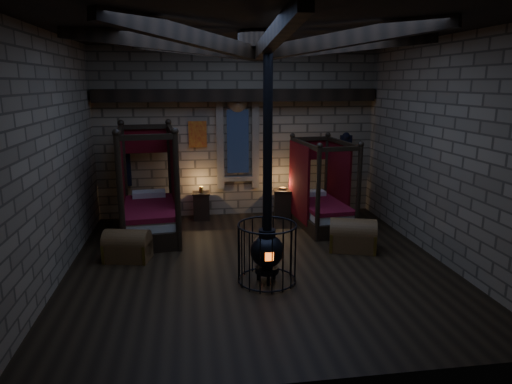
{
  "coord_description": "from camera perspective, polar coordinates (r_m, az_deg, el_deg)",
  "views": [
    {
      "loc": [
        -1.21,
        -7.95,
        3.35
      ],
      "look_at": [
        0.05,
        0.6,
        1.27
      ],
      "focal_mm": 32.0,
      "sensor_mm": 36.0,
      "label": 1
    }
  ],
  "objects": [
    {
      "name": "nightstand_left",
      "position": [
        11.49,
        -6.83,
        -1.68
      ],
      "size": [
        0.45,
        0.43,
        0.84
      ],
      "rotation": [
        0.0,
        0.0,
        -0.04
      ],
      "color": "black",
      "rests_on": "ground"
    },
    {
      "name": "trunk_left",
      "position": [
        9.19,
        -15.78,
        -6.55
      ],
      "size": [
        0.94,
        0.71,
        0.62
      ],
      "rotation": [
        0.0,
        0.0,
        -0.22
      ],
      "color": "brown",
      "rests_on": "ground"
    },
    {
      "name": "trunk_right",
      "position": [
        9.56,
        11.99,
        -5.4
      ],
      "size": [
        1.06,
        0.84,
        0.68
      ],
      "rotation": [
        0.0,
        0.0,
        -0.31
      ],
      "color": "brown",
      "rests_on": "ground"
    },
    {
      "name": "bed_right",
      "position": [
        10.95,
        8.1,
        -1.68
      ],
      "size": [
        1.19,
        2.03,
        2.04
      ],
      "rotation": [
        0.0,
        0.0,
        0.08
      ],
      "color": "black",
      "rests_on": "ground"
    },
    {
      "name": "bed_left",
      "position": [
        10.47,
        -13.12,
        -2.11
      ],
      "size": [
        1.42,
        2.39,
        2.39
      ],
      "rotation": [
        0.0,
        0.0,
        0.1
      ],
      "color": "black",
      "rests_on": "ground"
    },
    {
      "name": "nightstand_right",
      "position": [
        11.59,
        3.32,
        -1.42
      ],
      "size": [
        0.5,
        0.48,
        0.78
      ],
      "rotation": [
        0.0,
        0.0,
        -0.13
      ],
      "color": "black",
      "rests_on": "ground"
    },
    {
      "name": "stove",
      "position": [
        7.8,
        1.39,
        -6.93
      ],
      "size": [
        1.01,
        1.01,
        4.05
      ],
      "rotation": [
        0.0,
        0.0,
        -0.03
      ],
      "color": "black",
      "rests_on": "ground"
    },
    {
      "name": "room",
      "position": [
        8.15,
        0.2,
        16.29
      ],
      "size": [
        7.02,
        7.02,
        4.29
      ],
      "color": "black",
      "rests_on": "ground"
    }
  ]
}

